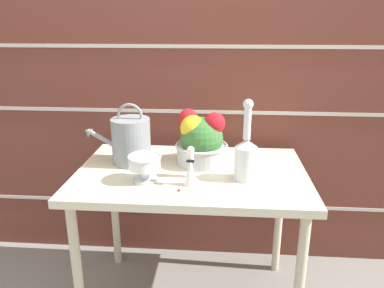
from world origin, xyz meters
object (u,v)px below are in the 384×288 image
object	(u,v)px
flower_planter	(201,141)
figurine_vase	(191,170)
crystal_pedestal_bowl	(145,164)
glass_decanter	(246,155)
watering_can	(131,140)

from	to	relation	value
flower_planter	figurine_vase	xyz separation A→B (m)	(-0.03, -0.27, -0.04)
crystal_pedestal_bowl	glass_decanter	world-z (taller)	glass_decanter
watering_can	glass_decanter	size ratio (longest dim) A/B	0.92
watering_can	crystal_pedestal_bowl	size ratio (longest dim) A/B	2.25
glass_decanter	watering_can	bearing A→B (deg)	163.37
crystal_pedestal_bowl	glass_decanter	bearing A→B (deg)	6.63
watering_can	crystal_pedestal_bowl	bearing A→B (deg)	-62.54
crystal_pedestal_bowl	glass_decanter	xyz separation A→B (m)	(0.44, 0.05, 0.04)
crystal_pedestal_bowl	figurine_vase	xyz separation A→B (m)	(0.20, -0.03, -0.01)
crystal_pedestal_bowl	watering_can	bearing A→B (deg)	117.46
watering_can	figurine_vase	world-z (taller)	watering_can
watering_can	glass_decanter	distance (m)	0.57
flower_planter	glass_decanter	world-z (taller)	glass_decanter
glass_decanter	figurine_vase	world-z (taller)	glass_decanter
watering_can	crystal_pedestal_bowl	world-z (taller)	watering_can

